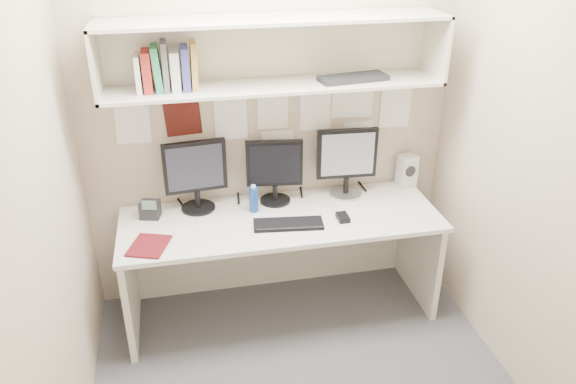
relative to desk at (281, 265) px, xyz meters
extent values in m
cube|color=#444549|center=(0.00, -0.65, -0.37)|extent=(2.40, 2.00, 0.01)
cube|color=#B8A58C|center=(0.00, 0.35, 0.93)|extent=(2.40, 0.02, 2.60)
cube|color=#B8A58C|center=(0.00, -1.65, 0.93)|extent=(2.40, 0.02, 2.60)
cube|color=#B8A58C|center=(-1.20, -0.65, 0.93)|extent=(0.02, 2.00, 2.60)
cube|color=#B8A58C|center=(1.20, -0.65, 0.93)|extent=(0.02, 2.00, 2.60)
cube|color=silver|center=(0.00, -0.01, 0.35)|extent=(2.00, 0.70, 0.03)
cube|color=beige|center=(0.00, 0.32, -0.02)|extent=(1.96, 0.02, 0.70)
cube|color=beige|center=(0.00, 0.16, 1.16)|extent=(2.00, 0.38, 0.02)
cube|color=beige|center=(0.00, 0.16, 1.54)|extent=(2.00, 0.38, 0.02)
cube|color=beige|center=(0.00, 0.34, 1.35)|extent=(2.00, 0.02, 0.40)
cube|color=beige|center=(-0.99, 0.16, 1.35)|extent=(0.02, 0.38, 0.40)
cube|color=beige|center=(0.99, 0.16, 1.35)|extent=(0.02, 0.38, 0.40)
cylinder|color=black|center=(-0.50, 0.21, 0.37)|extent=(0.22, 0.22, 0.02)
cylinder|color=black|center=(-0.50, 0.21, 0.43)|extent=(0.04, 0.04, 0.11)
cube|color=black|center=(-0.50, 0.22, 0.66)|extent=(0.40, 0.08, 0.34)
cube|color=black|center=(-0.50, 0.20, 0.66)|extent=(0.34, 0.04, 0.29)
cylinder|color=black|center=(0.00, 0.21, 0.37)|extent=(0.20, 0.20, 0.01)
cylinder|color=black|center=(0.00, 0.21, 0.43)|extent=(0.03, 0.03, 0.10)
cube|color=black|center=(0.00, 0.22, 0.63)|extent=(0.37, 0.08, 0.31)
cube|color=black|center=(0.00, 0.20, 0.63)|extent=(0.32, 0.05, 0.27)
cylinder|color=#A5A5AA|center=(0.49, 0.21, 0.37)|extent=(0.22, 0.22, 0.02)
cylinder|color=black|center=(0.49, 0.21, 0.43)|extent=(0.04, 0.04, 0.11)
cube|color=black|center=(0.49, 0.22, 0.66)|extent=(0.40, 0.06, 0.34)
cube|color=silver|center=(0.49, 0.20, 0.66)|extent=(0.35, 0.03, 0.29)
cube|color=black|center=(0.02, -0.12, 0.37)|extent=(0.44, 0.20, 0.02)
cube|color=black|center=(0.37, -0.12, 0.38)|extent=(0.07, 0.11, 0.03)
cube|color=beige|center=(0.94, 0.26, 0.48)|extent=(0.13, 0.13, 0.22)
cylinder|color=black|center=(0.94, 0.20, 0.50)|extent=(0.08, 0.02, 0.08)
cylinder|color=navy|center=(-0.15, 0.11, 0.45)|extent=(0.06, 0.06, 0.17)
cylinder|color=white|center=(-0.15, 0.11, 0.54)|extent=(0.03, 0.03, 0.02)
cube|color=#550E13|center=(-0.81, -0.19, 0.37)|extent=(0.27, 0.30, 0.01)
cube|color=black|center=(-0.80, 0.16, 0.42)|extent=(0.14, 0.12, 0.11)
cube|color=#4C6659|center=(-0.80, 0.11, 0.48)|extent=(0.09, 0.03, 0.06)
cube|color=white|center=(-0.77, 0.16, 1.28)|extent=(0.03, 0.17, 0.21)
cube|color=maroon|center=(-0.72, 0.16, 1.29)|extent=(0.05, 0.17, 0.23)
cube|color=#2B8257|center=(-0.67, 0.16, 1.30)|extent=(0.04, 0.17, 0.25)
cube|color=#525457|center=(-0.62, 0.16, 1.31)|extent=(0.03, 0.17, 0.27)
cube|color=silver|center=(-0.57, 0.16, 1.28)|extent=(0.05, 0.17, 0.22)
cube|color=navy|center=(-0.51, 0.16, 1.30)|extent=(0.04, 0.17, 0.24)
cube|color=#AB8139|center=(-0.46, 0.16, 1.31)|extent=(0.03, 0.17, 0.27)
cube|color=black|center=(0.47, 0.13, 1.19)|extent=(0.43, 0.21, 0.03)
camera|label=1|loc=(-0.59, -3.02, 2.09)|focal=35.00mm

